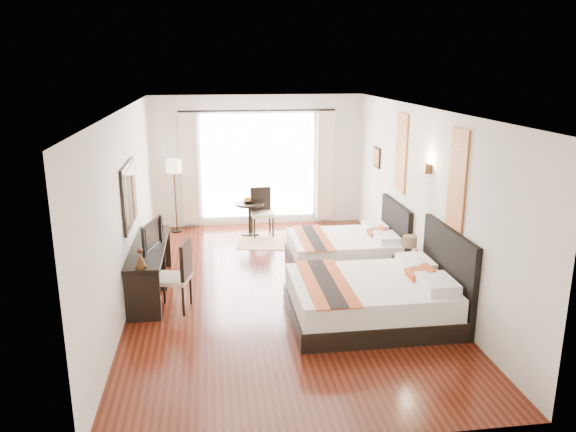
{
  "coord_description": "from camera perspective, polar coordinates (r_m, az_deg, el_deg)",
  "views": [
    {
      "loc": [
        -1.0,
        -8.16,
        3.45
      ],
      "look_at": [
        0.18,
        0.36,
        1.09
      ],
      "focal_mm": 35.0,
      "sensor_mm": 36.0,
      "label": 1
    }
  ],
  "objects": [
    {
      "name": "art_panel_far",
      "position": [
        9.83,
        11.44,
        6.28
      ],
      "size": [
        0.03,
        0.5,
        1.35
      ],
      "primitive_type": "cube",
      "color": "maroon",
      "rests_on": "wall_headboard"
    },
    {
      "name": "bronze_figurine",
      "position": [
        7.85,
        -14.76,
        -4.28
      ],
      "size": [
        0.21,
        0.21,
        0.25
      ],
      "primitive_type": null,
      "rotation": [
        0.0,
        0.0,
        -0.26
      ],
      "color": "#402716",
      "rests_on": "console_desk"
    },
    {
      "name": "art_panel_near",
      "position": [
        7.78,
        16.82,
        3.58
      ],
      "size": [
        0.03,
        0.5,
        1.35
      ],
      "primitive_type": "cube",
      "color": "maroon",
      "rests_on": "wall_headboard"
    },
    {
      "name": "television",
      "position": [
        8.58,
        -14.07,
        -1.89
      ],
      "size": [
        0.3,
        0.76,
        0.44
      ],
      "primitive_type": "imported",
      "rotation": [
        0.0,
        0.0,
        1.3
      ],
      "color": "black",
      "rests_on": "console_desk"
    },
    {
      "name": "mirror_frame",
      "position": [
        8.65,
        -15.84,
        2.08
      ],
      "size": [
        0.04,
        1.25,
        0.95
      ],
      "primitive_type": "cube",
      "color": "black",
      "rests_on": "wall_desk"
    },
    {
      "name": "console_desk",
      "position": [
        8.95,
        -13.83,
        -5.18
      ],
      "size": [
        0.5,
        2.2,
        0.76
      ],
      "primitive_type": "cube",
      "color": "black",
      "rests_on": "floor"
    },
    {
      "name": "side_table",
      "position": [
        11.58,
        -3.9,
        -0.28
      ],
      "size": [
        0.58,
        0.58,
        0.67
      ],
      "primitive_type": "cylinder",
      "color": "black",
      "rests_on": "floor"
    },
    {
      "name": "bed_far",
      "position": [
        9.97,
        6.08,
        -3.25
      ],
      "size": [
        1.93,
        1.5,
        1.08
      ],
      "color": "black",
      "rests_on": "floor"
    },
    {
      "name": "wall_window",
      "position": [
        12.12,
        -3.08,
        5.59
      ],
      "size": [
        4.5,
        0.01,
        2.8
      ],
      "primitive_type": "cube",
      "color": "silver",
      "rests_on": "floor"
    },
    {
      "name": "wall_entry",
      "position": [
        4.97,
        4.45,
        -9.05
      ],
      "size": [
        4.5,
        0.01,
        2.8
      ],
      "primitive_type": "cube",
      "color": "silver",
      "rests_on": "floor"
    },
    {
      "name": "jute_rug",
      "position": [
        11.07,
        -1.88,
        -2.78
      ],
      "size": [
        1.37,
        1.07,
        0.01
      ],
      "primitive_type": "cube",
      "rotation": [
        0.0,
        0.0,
        -0.21
      ],
      "color": "tan",
      "rests_on": "floor"
    },
    {
      "name": "wall_desk",
      "position": [
        8.5,
        -16.09,
        0.8
      ],
      "size": [
        0.01,
        7.5,
        2.8
      ],
      "primitive_type": "cube",
      "color": "silver",
      "rests_on": "floor"
    },
    {
      "name": "floor_lamp",
      "position": [
        11.78,
        -11.51,
        4.5
      ],
      "size": [
        0.31,
        0.31,
        1.53
      ],
      "color": "black",
      "rests_on": "floor"
    },
    {
      "name": "vase",
      "position": [
        8.81,
        12.73,
        -4.16
      ],
      "size": [
        0.16,
        0.16,
        0.12
      ],
      "primitive_type": "imported",
      "rotation": [
        0.0,
        0.0,
        0.42
      ],
      "color": "black",
      "rests_on": "nightstand"
    },
    {
      "name": "table_lamp",
      "position": [
        8.91,
        12.26,
        -2.7
      ],
      "size": [
        0.22,
        0.22,
        0.35
      ],
      "color": "black",
      "rests_on": "nightstand"
    },
    {
      "name": "mirror_glass",
      "position": [
        8.64,
        -15.67,
        2.08
      ],
      "size": [
        0.01,
        1.12,
        0.82
      ],
      "primitive_type": "cube",
      "color": "white",
      "rests_on": "mirror_frame"
    },
    {
      "name": "bed_near",
      "position": [
        7.9,
        8.96,
        -8.15
      ],
      "size": [
        2.23,
        1.74,
        1.26
      ],
      "color": "black",
      "rests_on": "floor"
    },
    {
      "name": "drape_right",
      "position": [
        12.23,
        3.78,
        5.1
      ],
      "size": [
        0.35,
        0.14,
        2.35
      ],
      "primitive_type": "cube",
      "color": "beige",
      "rests_on": "floor"
    },
    {
      "name": "fruit_bowl",
      "position": [
        11.5,
        -4.09,
        1.48
      ],
      "size": [
        0.27,
        0.27,
        0.06
      ],
      "primitive_type": "imported",
      "rotation": [
        0.0,
        0.0,
        -0.17
      ],
      "color": "#49341A",
      "rests_on": "side_table"
    },
    {
      "name": "floor",
      "position": [
        8.92,
        -0.87,
        -7.44
      ],
      "size": [
        4.5,
        7.5,
        0.01
      ],
      "primitive_type": "cube",
      "color": "#3B120A",
      "rests_on": "ground"
    },
    {
      "name": "ceiling",
      "position": [
        8.25,
        -0.95,
        10.77
      ],
      "size": [
        4.5,
        7.5,
        0.02
      ],
      "primitive_type": "cube",
      "color": "white",
      "rests_on": "wall_headboard"
    },
    {
      "name": "wall_headboard",
      "position": [
        9.02,
        13.41,
        1.79
      ],
      "size": [
        0.01,
        7.5,
        2.8
      ],
      "primitive_type": "cube",
      "color": "silver",
      "rests_on": "floor"
    },
    {
      "name": "nightstand",
      "position": [
        9.03,
        12.15,
        -5.82
      ],
      "size": [
        0.41,
        0.5,
        0.48
      ],
      "primitive_type": "cube",
      "color": "black",
      "rests_on": "floor"
    },
    {
      "name": "desk_chair",
      "position": [
        8.26,
        -11.44,
        -7.3
      ],
      "size": [
        0.57,
        0.57,
        1.02
      ],
      "rotation": [
        0.0,
        0.0,
        2.91
      ],
      "color": "#BBB090",
      "rests_on": "floor"
    },
    {
      "name": "window_chair",
      "position": [
        11.55,
        -2.65,
        -0.51
      ],
      "size": [
        0.48,
        0.48,
        0.97
      ],
      "rotation": [
        0.0,
        0.0,
        -1.51
      ],
      "color": "#BBB090",
      "rests_on": "floor"
    },
    {
      "name": "sheer_curtain",
      "position": [
        12.06,
        -3.04,
        5.07
      ],
      "size": [
        2.3,
        0.02,
        2.1
      ],
      "primitive_type": "cube",
      "color": "white",
      "rests_on": "wall_window"
    },
    {
      "name": "wall_sconce",
      "position": [
        8.64,
        13.92,
        4.71
      ],
      "size": [
        0.1,
        0.14,
        0.14
      ],
      "primitive_type": "cube",
      "color": "#402716",
      "rests_on": "wall_headboard"
    },
    {
      "name": "window_glass",
      "position": [
        12.12,
        -3.07,
        5.12
      ],
      "size": [
        2.4,
        0.02,
        2.2
      ],
      "primitive_type": "cube",
      "color": "white",
      "rests_on": "wall_window"
    },
    {
      "name": "drape_left",
      "position": [
        12.0,
        -9.96,
        4.7
      ],
      "size": [
        0.35,
        0.14,
        2.35
      ],
      "primitive_type": "cube",
      "color": "beige",
      "rests_on": "floor"
    }
  ]
}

